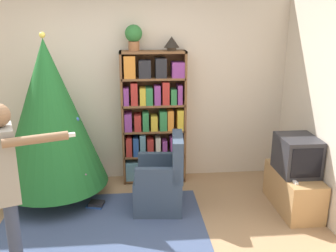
{
  "coord_description": "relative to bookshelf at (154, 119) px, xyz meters",
  "views": [
    {
      "loc": [
        0.23,
        -3.19,
        2.26
      ],
      "look_at": [
        0.6,
        0.83,
        1.05
      ],
      "focal_mm": 40.0,
      "sensor_mm": 36.0,
      "label": 1
    }
  ],
  "objects": [
    {
      "name": "wall_back",
      "position": [
        -0.49,
        0.21,
        0.41
      ],
      "size": [
        8.0,
        0.1,
        2.6
      ],
      "color": "beige",
      "rests_on": "ground_plane"
    },
    {
      "name": "area_rug",
      "position": [
        -0.65,
        -1.4,
        -0.89
      ],
      "size": [
        2.29,
        2.02,
        0.01
      ],
      "color": "#3D4C70",
      "rests_on": "ground_plane"
    },
    {
      "name": "potted_plant",
      "position": [
        -0.24,
        0.01,
        1.11
      ],
      "size": [
        0.22,
        0.22,
        0.33
      ],
      "color": "#935B38",
      "rests_on": "bookshelf"
    },
    {
      "name": "bookshelf",
      "position": [
        0.0,
        0.0,
        0.0
      ],
      "size": [
        0.87,
        0.27,
        1.81
      ],
      "color": "brown",
      "rests_on": "ground_plane"
    },
    {
      "name": "table_lamp",
      "position": [
        0.24,
        0.01,
        1.02
      ],
      "size": [
        0.2,
        0.2,
        0.18
      ],
      "color": "#473828",
      "rests_on": "bookshelf"
    },
    {
      "name": "standing_person",
      "position": [
        -1.29,
        -2.0,
        0.06
      ],
      "size": [
        0.72,
        0.44,
        1.61
      ],
      "rotation": [
        0.0,
        0.0,
        -1.23
      ],
      "color": "#38425B",
      "rests_on": "ground_plane"
    },
    {
      "name": "game_remote",
      "position": [
        1.49,
        -1.23,
        -0.41
      ],
      "size": [
        0.04,
        0.12,
        0.02
      ],
      "color": "white",
      "rests_on": "tv_stand"
    },
    {
      "name": "television",
      "position": [
        1.61,
        -0.96,
        -0.2
      ],
      "size": [
        0.42,
        0.52,
        0.44
      ],
      "color": "#28282D",
      "rests_on": "tv_stand"
    },
    {
      "name": "christmas_tree",
      "position": [
        -1.27,
        -0.44,
        0.22
      ],
      "size": [
        1.31,
        1.31,
        2.07
      ],
      "color": "#4C3323",
      "rests_on": "ground_plane"
    },
    {
      "name": "book_pile_near_tree",
      "position": [
        -0.76,
        -0.71,
        -0.86
      ],
      "size": [
        0.23,
        0.19,
        0.06
      ],
      "color": "#284C93",
      "rests_on": "ground_plane"
    },
    {
      "name": "armchair",
      "position": [
        0.04,
        -0.81,
        -0.57
      ],
      "size": [
        0.62,
        0.61,
        0.92
      ],
      "rotation": [
        0.0,
        0.0,
        -1.67
      ],
      "color": "#334256",
      "rests_on": "ground_plane"
    },
    {
      "name": "tv_stand",
      "position": [
        1.61,
        -0.96,
        -0.66
      ],
      "size": [
        0.41,
        0.91,
        0.47
      ],
      "color": "tan",
      "rests_on": "ground_plane"
    }
  ]
}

